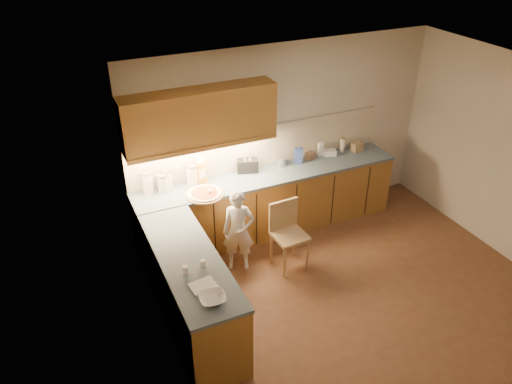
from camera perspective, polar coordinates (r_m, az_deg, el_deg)
room at (r=5.38m, az=13.19°, el=2.11°), size 4.54×4.50×2.62m
l_counter at (r=6.52m, az=-1.16°, el=-4.12°), size 3.77×2.62×0.92m
backsplash at (r=6.92m, az=0.50°, el=5.24°), size 3.75×0.02×0.58m
upper_cabinets at (r=6.23m, az=-6.45°, el=8.48°), size 1.95×0.36×0.73m
pizza_on_board at (r=6.34m, az=-5.87°, el=-0.21°), size 0.49×0.49×0.20m
child at (r=6.30m, az=-2.01°, el=-4.47°), size 0.48×0.41×1.11m
wooden_chair at (r=6.38m, az=3.59°, el=-4.36°), size 0.42×0.42×0.90m
mixing_bowl at (r=4.76m, az=-5.01°, el=-12.05°), size 0.28×0.28×0.06m
canister_a at (r=6.45m, az=-12.28°, el=1.06°), size 0.15×0.15×0.30m
canister_b at (r=6.44m, az=-10.61°, el=1.00°), size 0.14×0.14×0.25m
canister_c at (r=6.51m, az=-10.14°, el=1.49°), size 0.15×0.15×0.27m
canister_d at (r=6.56m, az=-7.26°, el=2.06°), size 0.18×0.18×0.29m
oil_jug at (r=6.56m, az=-6.28°, el=2.33°), size 0.13×0.11×0.36m
toaster at (r=6.84m, az=-0.98°, el=3.04°), size 0.32×0.24×0.19m
steel_pot at (r=7.03m, az=2.89°, el=3.51°), size 0.15×0.15×0.12m
blue_box at (r=7.09m, az=4.87°, el=4.18°), size 0.13×0.11×0.22m
card_box_a at (r=7.25m, az=6.21°, el=4.14°), size 0.15×0.13×0.10m
white_bottle at (r=7.35m, az=7.37°, el=4.90°), size 0.08×0.08×0.20m
flat_pack at (r=7.40m, az=8.38°, el=4.48°), size 0.23×0.19×0.08m
tall_jar at (r=7.50m, az=9.84°, el=5.34°), size 0.07×0.07×0.22m
card_box_b at (r=7.59m, az=11.50°, el=5.10°), size 0.17×0.14×0.13m
dough_cloth at (r=4.94m, az=-6.07°, el=-10.61°), size 0.27×0.22×0.02m
spice_jar_a at (r=5.10m, az=-8.09°, el=-8.78°), size 0.07×0.07×0.08m
spice_jar_b at (r=5.16m, az=-6.08°, el=-8.09°), size 0.07×0.07×0.08m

